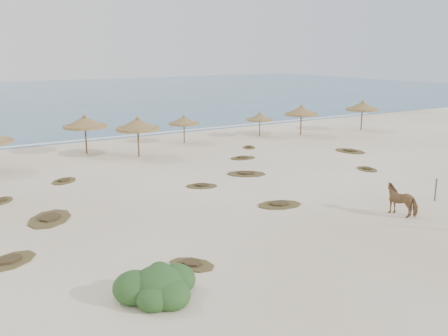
{
  "coord_description": "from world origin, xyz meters",
  "views": [
    {
      "loc": [
        -15.49,
        -19.38,
        8.06
      ],
      "look_at": [
        -0.21,
        5.0,
        1.27
      ],
      "focal_mm": 40.0,
      "sensor_mm": 36.0,
      "label": 1
    }
  ],
  "objects": [
    {
      "name": "palapa_3",
      "position": [
        -0.93,
        16.37,
        2.49
      ],
      "size": [
        3.79,
        3.79,
        3.21
      ],
      "rotation": [
        0.0,
        0.0,
        0.11
      ],
      "color": "brown",
      "rests_on": "ground"
    },
    {
      "name": "horse",
      "position": [
        4.81,
        -3.83,
        0.76
      ],
      "size": [
        1.23,
        1.94,
        1.52
      ],
      "primitive_type": "imported",
      "rotation": [
        0.0,
        0.0,
        3.39
      ],
      "color": "#9A6A46",
      "rests_on": "ground"
    },
    {
      "name": "bush",
      "position": [
        -9.27,
        -5.32,
        0.42
      ],
      "size": [
        2.89,
        2.55,
        1.29
      ],
      "rotation": [
        0.0,
        0.0,
        -0.32
      ],
      "color": "#325725",
      "rests_on": "ground"
    },
    {
      "name": "ground",
      "position": [
        0.0,
        0.0,
        0.0
      ],
      "size": [
        160.0,
        160.0,
        0.0
      ],
      "primitive_type": "plane",
      "color": "white",
      "rests_on": "ground"
    },
    {
      "name": "fence_post_far",
      "position": [
        8.29,
        -3.27,
        0.63
      ],
      "size": [
        0.12,
        0.12,
        1.26
      ],
      "primitive_type": "cylinder",
      "rotation": [
        0.0,
        0.0,
        0.34
      ],
      "color": "brown",
      "rests_on": "ground"
    },
    {
      "name": "palapa_4",
      "position": [
        4.83,
        19.74,
        1.99
      ],
      "size": [
        3.33,
        3.33,
        2.56
      ],
      "rotation": [
        0.0,
        0.0,
        -0.25
      ],
      "color": "brown",
      "rests_on": "ground"
    },
    {
      "name": "scrub_8",
      "position": [
        -11.93,
        9.27,
        0.05
      ],
      "size": [
        1.74,
        1.94,
        0.16
      ],
      "rotation": [
        0.0,
        0.0,
        1.04
      ],
      "color": "brown",
      "rests_on": "ground"
    },
    {
      "name": "foam_line",
      "position": [
        0.0,
        26.0,
        0.0
      ],
      "size": [
        70.0,
        0.6,
        0.01
      ],
      "primitive_type": "cube",
      "color": "white",
      "rests_on": "ground"
    },
    {
      "name": "palapa_7",
      "position": [
        23.85,
        16.56,
        2.45
      ],
      "size": [
        3.91,
        3.91,
        3.16
      ],
      "rotation": [
        0.0,
        0.0,
        -0.17
      ],
      "color": "brown",
      "rests_on": "ground"
    },
    {
      "name": "scrub_3",
      "position": [
        2.92,
        7.21,
        0.05
      ],
      "size": [
        3.12,
        2.87,
        0.16
      ],
      "rotation": [
        0.0,
        0.0,
        2.55
      ],
      "color": "brown",
      "rests_on": "ground"
    },
    {
      "name": "scrub_2",
      "position": [
        -1.12,
        6.11,
        0.05
      ],
      "size": [
        2.3,
        2.03,
        0.16
      ],
      "rotation": [
        0.0,
        0.0,
        2.64
      ],
      "color": "brown",
      "rests_on": "ground"
    },
    {
      "name": "scrub_7",
      "position": [
        5.56,
        11.48,
        0.05
      ],
      "size": [
        2.19,
        1.58,
        0.16
      ],
      "rotation": [
        0.0,
        0.0,
        3.01
      ],
      "color": "brown",
      "rests_on": "ground"
    },
    {
      "name": "scrub_1",
      "position": [
        -10.43,
        4.78,
        0.05
      ],
      "size": [
        3.18,
        3.51,
        0.16
      ],
      "rotation": [
        0.0,
        0.0,
        1.02
      ],
      "color": "brown",
      "rests_on": "ground"
    },
    {
      "name": "palapa_5",
      "position": [
        12.55,
        18.93,
        1.86
      ],
      "size": [
        2.57,
        2.57,
        2.39
      ],
      "rotation": [
        0.0,
        0.0,
        -0.0
      ],
      "color": "brown",
      "rests_on": "ground"
    },
    {
      "name": "ocean",
      "position": [
        0.0,
        75.0,
        0.0
      ],
      "size": [
        200.0,
        100.0,
        0.01
      ],
      "primitive_type": "cube",
      "color": "#2C5A86",
      "rests_on": "ground"
    },
    {
      "name": "scrub_10",
      "position": [
        8.43,
        14.75,
        0.05
      ],
      "size": [
        1.73,
        1.9,
        0.16
      ],
      "rotation": [
        0.0,
        0.0,
        1.0
      ],
      "color": "brown",
      "rests_on": "ground"
    },
    {
      "name": "scrub_5",
      "position": [
        14.52,
        9.05,
        0.05
      ],
      "size": [
        2.15,
        2.94,
        0.16
      ],
      "rotation": [
        0.0,
        0.0,
        1.73
      ],
      "color": "brown",
      "rests_on": "ground"
    },
    {
      "name": "palapa_6",
      "position": [
        16.4,
        17.41,
        2.35
      ],
      "size": [
        4.01,
        4.01,
        3.03
      ],
      "rotation": [
        0.0,
        0.0,
        -0.28
      ],
      "color": "brown",
      "rests_on": "ground"
    },
    {
      "name": "scrub_9",
      "position": [
        0.53,
        0.61,
        0.05
      ],
      "size": [
        2.78,
        2.2,
        0.16
      ],
      "rotation": [
        0.0,
        0.0,
        2.86
      ],
      "color": "brown",
      "rests_on": "ground"
    },
    {
      "name": "scrub_6",
      "position": [
        -7.9,
        11.76,
        0.05
      ],
      "size": [
        2.29,
        2.31,
        0.16
      ],
      "rotation": [
        0.0,
        0.0,
        0.81
      ],
      "color": "brown",
      "rests_on": "ground"
    },
    {
      "name": "palapa_2",
      "position": [
        -4.02,
        19.7,
        2.5
      ],
      "size": [
        4.42,
        4.42,
        3.22
      ],
      "rotation": [
        0.0,
        0.0,
        0.36
      ],
      "color": "brown",
      "rests_on": "ground"
    },
    {
      "name": "scrub_4",
      "position": [
        10.8,
        3.85,
        0.05
      ],
      "size": [
        1.56,
        2.02,
        0.16
      ],
      "rotation": [
        0.0,
        0.0,
        1.33
      ],
      "color": "brown",
      "rests_on": "ground"
    },
    {
      "name": "scrub_0",
      "position": [
        -12.97,
        0.43,
        0.05
      ],
      "size": [
        2.69,
        2.44,
        0.16
      ],
      "rotation": [
        0.0,
        0.0,
        0.56
      ],
      "color": "brown",
      "rests_on": "ground"
    },
    {
      "name": "scrub_11",
      "position": [
        -7.1,
        -3.64,
        0.05
      ],
      "size": [
        2.04,
        2.23,
        0.16
      ],
      "rotation": [
        0.0,
        0.0,
        2.15
      ],
      "color": "brown",
      "rests_on": "ground"
    }
  ]
}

